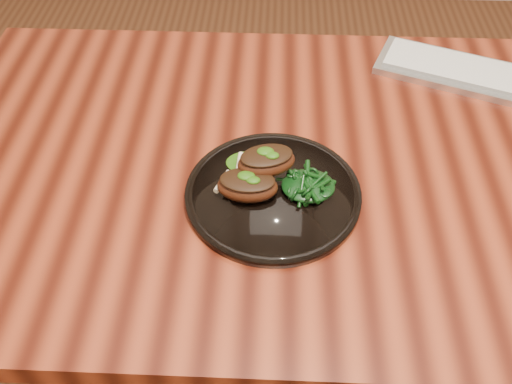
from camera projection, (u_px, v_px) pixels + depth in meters
desk at (380, 194)px, 1.03m from camera, size 1.60×0.80×0.75m
plate at (273, 194)px, 0.91m from camera, size 0.28×0.28×0.02m
lamb_chop_front at (247, 185)px, 0.88m from camera, size 0.10×0.07×0.04m
lamb_chop_back at (266, 161)px, 0.90m from camera, size 0.11×0.08×0.04m
herb_smear at (253, 163)px, 0.95m from camera, size 0.09×0.06×0.01m
greens_heap at (308, 183)px, 0.90m from camera, size 0.09×0.08×0.03m
keyboard at (488, 78)px, 1.13m from camera, size 0.45×0.28×0.02m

